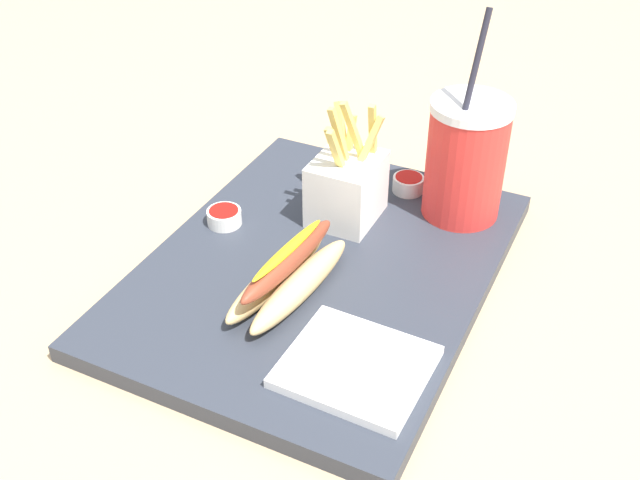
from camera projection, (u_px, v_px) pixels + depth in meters
name	position (u px, v px, depth m)	size (l,w,h in m)	color
ground_plane	(320.00, 284.00, 0.85)	(2.40, 2.40, 0.02)	tan
food_tray	(320.00, 270.00, 0.84)	(0.46, 0.35, 0.02)	#2D333D
soda_cup	(466.00, 159.00, 0.87)	(0.09, 0.09, 0.25)	red
fries_basket	(347.00, 186.00, 0.88)	(0.08, 0.07, 0.15)	white
hot_dog_1	(289.00, 275.00, 0.78)	(0.18, 0.07, 0.06)	#DBB775
ketchup_cup_1	(408.00, 183.00, 0.95)	(0.04, 0.04, 0.02)	white
ketchup_cup_2	(224.00, 216.00, 0.89)	(0.04, 0.04, 0.02)	white
ketchup_cup_3	(354.00, 173.00, 0.96)	(0.04, 0.04, 0.02)	white
napkin_stack	(356.00, 367.00, 0.70)	(0.11, 0.13, 0.01)	white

